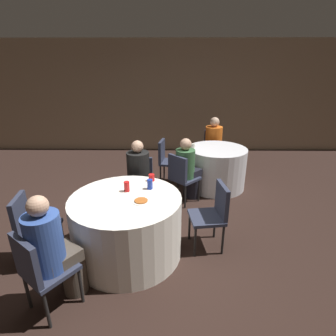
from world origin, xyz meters
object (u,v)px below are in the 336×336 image
chair_near_north (140,180)px  soda_can_blue (150,184)px  person_orange_shirt (213,145)px  pizza_plate_near (141,201)px  chair_far_southwest (181,175)px  table_near (127,226)px  person_black_shirt (138,180)px  chair_near_southwest (39,267)px  table_far (216,168)px  chair_near_east (214,210)px  chair_far_north (213,146)px  chair_far_west (166,158)px  person_green_jacket (188,170)px  chair_near_west (31,224)px  soda_can_red (127,187)px  person_blue_shirt (55,251)px

chair_near_north → soda_can_blue: 0.90m
person_orange_shirt → pizza_plate_near: bearing=70.6°
chair_far_southwest → pizza_plate_near: 1.47m
chair_near_north → table_near: bearing=90.0°
person_orange_shirt → chair_near_north: bearing=54.7°
person_orange_shirt → person_black_shirt: bearing=57.1°
chair_near_southwest → person_black_shirt: 1.86m
table_far → chair_near_southwest: bearing=-125.6°
chair_near_east → chair_far_north: 2.78m
chair_near_southwest → person_black_shirt: size_ratio=0.73×
chair_far_west → person_green_jacket: person_green_jacket is taller
table_far → person_orange_shirt: size_ratio=0.93×
table_near → pizza_plate_near: size_ratio=6.35×
chair_near_west → chair_far_west: bearing=137.8°
person_black_shirt → soda_can_blue: bearing=111.3°
person_green_jacket → pizza_plate_near: person_green_jacket is taller
chair_near_east → soda_can_red: soda_can_red is taller
chair_far_southwest → chair_far_west: size_ratio=1.00×
table_far → pizza_plate_near: pizza_plate_near is taller
chair_far_southwest → soda_can_blue: (-0.42, -1.04, 0.30)m
table_far → soda_can_red: bearing=-127.7°
table_near → chair_near_north: size_ratio=1.51×
person_blue_shirt → soda_can_blue: size_ratio=9.59×
chair_near_east → soda_can_blue: (-0.78, 0.09, 0.30)m
person_black_shirt → soda_can_red: 0.77m
chair_far_southwest → person_black_shirt: bearing=-104.5°
chair_near_southwest → person_blue_shirt: bearing=90.0°
table_near → chair_near_east: (1.04, 0.14, 0.13)m
chair_near_north → chair_far_west: bearing=-108.3°
chair_near_southwest → chair_far_west: same height
chair_far_southwest → person_orange_shirt: 1.64m
chair_near_west → person_green_jacket: bearing=120.8°
person_black_shirt → person_blue_shirt: (-0.56, -1.61, -0.01)m
table_far → chair_near_west: bearing=-138.7°
chair_near_west → chair_far_north: size_ratio=1.00×
chair_near_east → chair_far_north: size_ratio=1.00×
table_near → pizza_plate_near: 0.44m
chair_near_north → person_green_jacket: person_green_jacket is taller
person_black_shirt → pizza_plate_near: person_black_shirt is taller
chair_far_southwest → pizza_plate_near: size_ratio=4.19×
soda_can_blue → chair_far_southwest: bearing=67.8°
person_green_jacket → soda_can_blue: 1.31m
chair_near_north → person_orange_shirt: (1.39, 1.68, 0.08)m
person_orange_shirt → table_far: bearing=90.0°
person_black_shirt → table_near: bearing=90.0°
person_black_shirt → chair_far_southwest: bearing=-148.0°
soda_can_blue → table_near: bearing=-138.5°
chair_far_north → chair_near_north: bearing=56.9°
person_blue_shirt → person_green_jacket: bearing=94.2°
chair_far_west → person_black_shirt: (-0.40, -1.22, 0.07)m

